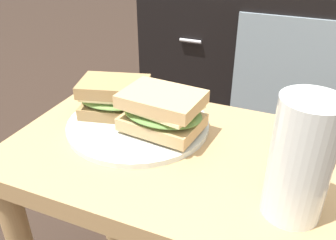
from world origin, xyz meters
TOP-DOWN VIEW (x-y plane):
  - side_table at (0.00, 0.00)m, footprint 0.56×0.36m
  - tv_cabinet at (0.03, 0.95)m, footprint 0.96×0.46m
  - plate at (-0.09, 0.04)m, footprint 0.26×0.26m
  - sandwich_front at (-0.14, 0.05)m, footprint 0.15×0.12m
  - sandwich_back at (-0.04, 0.03)m, footprint 0.15×0.12m
  - beer_glass at (0.19, -0.08)m, footprint 0.07×0.07m

SIDE VIEW (x-z plane):
  - tv_cabinet at x=0.03m, z-range 0.00..0.58m
  - side_table at x=0.00m, z-range 0.14..0.60m
  - plate at x=-0.09m, z-range 0.46..0.47m
  - sandwich_front at x=-0.14m, z-range 0.47..0.54m
  - sandwich_back at x=-0.04m, z-range 0.48..0.54m
  - beer_glass at x=0.19m, z-range 0.46..0.62m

